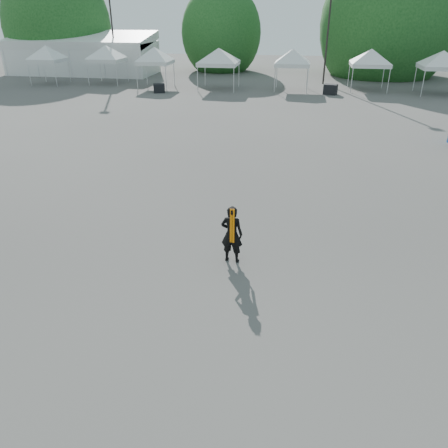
# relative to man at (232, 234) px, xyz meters

# --- Properties ---
(ground) EXTENTS (120.00, 120.00, 0.00)m
(ground) POSITION_rel_man_xyz_m (0.53, 0.93, -0.81)
(ground) COLOR #474442
(ground) RESTS_ON ground
(marquee) EXTENTS (15.00, 6.25, 4.23)m
(marquee) POSITION_rel_man_xyz_m (-21.47, 35.93, 1.16)
(marquee) COLOR silver
(marquee) RESTS_ON ground
(light_pole_west) EXTENTS (0.60, 0.25, 10.30)m
(light_pole_west) POSITION_rel_man_xyz_m (-17.47, 34.93, 4.96)
(light_pole_west) COLOR black
(light_pole_west) RESTS_ON ground
(light_pole_east) EXTENTS (0.60, 0.25, 9.80)m
(light_pole_east) POSITION_rel_man_xyz_m (3.53, 32.93, 4.70)
(light_pole_east) COLOR black
(light_pole_east) RESTS_ON ground
(tree_far_w) EXTENTS (4.80, 4.80, 7.30)m
(tree_far_w) POSITION_rel_man_xyz_m (-25.47, 38.93, 3.72)
(tree_far_w) COLOR #382314
(tree_far_w) RESTS_ON ground
(tree_mid_w) EXTENTS (4.16, 4.16, 6.33)m
(tree_mid_w) POSITION_rel_man_xyz_m (-7.47, 40.93, 3.12)
(tree_mid_w) COLOR #382314
(tree_mid_w) RESTS_ON ground
(tree_mid_e) EXTENTS (5.12, 5.12, 7.79)m
(tree_mid_e) POSITION_rel_man_xyz_m (9.53, 39.93, 4.03)
(tree_mid_e) COLOR #382314
(tree_mid_e) RESTS_ON ground
(tent_a) EXTENTS (3.84, 3.84, 3.88)m
(tent_a) POSITION_rel_man_xyz_m (-21.26, 28.49, 2.24)
(tent_a) COLOR silver
(tent_a) RESTS_ON ground
(tent_b) EXTENTS (4.13, 4.13, 3.88)m
(tent_b) POSITION_rel_man_xyz_m (-16.12, 29.72, 2.24)
(tent_b) COLOR silver
(tent_b) RESTS_ON ground
(tent_c) EXTENTS (3.94, 3.94, 3.88)m
(tent_c) POSITION_rel_man_xyz_m (-11.13, 28.44, 2.24)
(tent_c) COLOR silver
(tent_c) RESTS_ON ground
(tent_d) EXTENTS (4.60, 4.60, 3.88)m
(tent_d) POSITION_rel_man_xyz_m (-5.49, 28.34, 2.24)
(tent_d) COLOR silver
(tent_d) RESTS_ON ground
(tent_e) EXTENTS (4.03, 4.03, 3.88)m
(tent_e) POSITION_rel_man_xyz_m (0.69, 28.80, 2.24)
(tent_e) COLOR silver
(tent_e) RESTS_ON ground
(tent_f) EXTENTS (4.38, 4.38, 3.88)m
(tent_f) POSITION_rel_man_xyz_m (7.05, 29.74, 2.24)
(tent_f) COLOR silver
(tent_f) RESTS_ON ground
(tent_g) EXTENTS (4.42, 4.42, 3.88)m
(tent_g) POSITION_rel_man_xyz_m (12.39, 28.84, 2.24)
(tent_g) COLOR silver
(tent_g) RESTS_ON ground
(man) EXTENTS (0.63, 0.45, 1.62)m
(man) POSITION_rel_man_xyz_m (0.00, 0.00, 0.00)
(man) COLOR black
(man) RESTS_ON ground
(crate_west) EXTENTS (1.09, 0.96, 0.71)m
(crate_west) POSITION_rel_man_xyz_m (-10.04, 25.75, -0.46)
(crate_west) COLOR black
(crate_west) RESTS_ON ground
(crate_mid) EXTENTS (1.19, 1.04, 0.79)m
(crate_mid) POSITION_rel_man_xyz_m (3.90, 27.24, -0.42)
(crate_mid) COLOR black
(crate_mid) RESTS_ON ground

